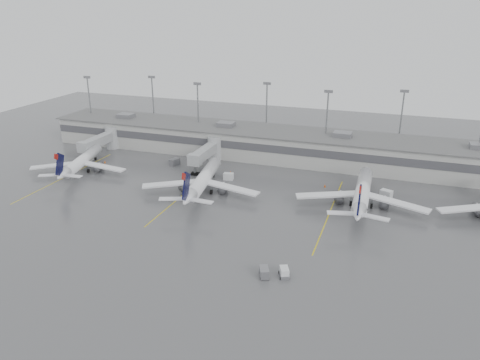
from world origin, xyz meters
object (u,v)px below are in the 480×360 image
(jet_far_left, at_px, (81,162))
(jet_mid_left, at_px, (203,180))
(jet_mid_right, at_px, (362,193))
(baggage_tug, at_px, (284,273))

(jet_far_left, distance_m, jet_mid_left, 37.35)
(jet_far_left, bearing_deg, jet_mid_right, -13.33)
(jet_mid_left, bearing_deg, jet_far_left, 166.87)
(jet_mid_right, bearing_deg, jet_far_left, 179.56)
(jet_far_left, xyz_separation_m, jet_mid_left, (37.25, -2.82, 0.29))
(jet_far_left, relative_size, jet_mid_right, 0.87)
(jet_mid_right, distance_m, baggage_tug, 35.57)
(jet_mid_right, bearing_deg, baggage_tug, -106.99)
(jet_mid_right, height_order, baggage_tug, jet_mid_right)
(jet_far_left, height_order, jet_mid_right, jet_mid_right)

